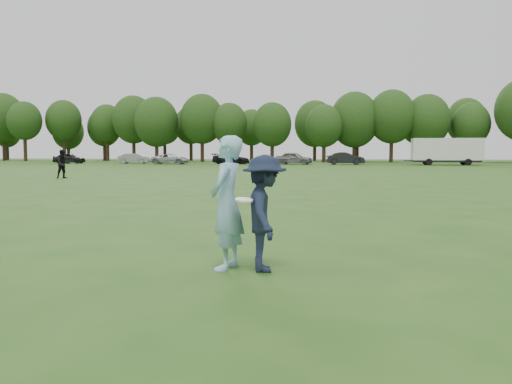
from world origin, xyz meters
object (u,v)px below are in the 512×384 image
at_px(player_far_a, 63,164).
at_px(car_b, 134,159).
at_px(defender, 265,213).
at_px(car_f, 345,158).
at_px(cargo_trailer, 447,150).
at_px(car_e, 294,158).
at_px(car_d, 231,159).
at_px(car_a, 69,158).
at_px(car_c, 171,159).
at_px(thrower, 227,203).

bearing_deg(player_far_a, car_b, 58.01).
distance_m(defender, player_far_a, 29.15).
xyz_separation_m(car_f, cargo_trailer, (11.90, -0.15, 1.01)).
height_order(player_far_a, car_f, player_far_a).
height_order(player_far_a, car_e, player_far_a).
xyz_separation_m(player_far_a, car_b, (-9.69, 36.26, -0.23)).
bearing_deg(car_f, car_d, 82.37).
bearing_deg(defender, car_a, 18.17).
xyz_separation_m(player_far_a, car_f, (17.91, 35.42, -0.15)).
bearing_deg(defender, car_c, 7.12).
relative_size(car_b, car_e, 0.90).
bearing_deg(car_c, thrower, -161.83).
height_order(thrower, car_e, thrower).
height_order(defender, car_c, defender).
bearing_deg(car_c, car_d, -78.10).
xyz_separation_m(car_b, cargo_trailer, (39.50, -0.98, 1.10)).
height_order(car_c, car_d, car_d).
bearing_deg(car_c, car_b, 70.79).
distance_m(player_far_a, car_f, 39.69).
height_order(player_far_a, car_b, player_far_a).
xyz_separation_m(car_d, car_f, (14.45, -0.59, 0.07)).
bearing_deg(car_a, player_far_a, -157.75).
distance_m(car_e, car_f, 6.32).
bearing_deg(car_a, car_f, -95.63).
height_order(defender, player_far_a, player_far_a).
bearing_deg(car_d, car_c, 109.49).
height_order(car_f, cargo_trailer, cargo_trailer).
xyz_separation_m(thrower, car_c, (-19.82, 58.46, -0.35)).
bearing_deg(thrower, car_f, -174.46).
distance_m(car_c, car_d, 7.69).
bearing_deg(car_b, car_a, 89.73).
height_order(car_b, car_d, car_d).
xyz_separation_m(thrower, player_far_a, (-15.77, 24.10, -0.10)).
xyz_separation_m(car_b, car_c, (5.64, -1.91, -0.02)).
distance_m(car_b, cargo_trailer, 39.53).
xyz_separation_m(player_far_a, car_a, (-18.56, 35.67, -0.20)).
bearing_deg(car_b, cargo_trailer, -95.48).
bearing_deg(defender, player_far_a, 22.00).
distance_m(defender, car_b, 65.77).
bearing_deg(thrower, defender, 94.61).
bearing_deg(player_far_a, car_f, 16.22).
relative_size(car_e, car_f, 0.98).
bearing_deg(car_f, thrower, 172.64).
bearing_deg(car_e, car_d, 94.16).
distance_m(thrower, car_e, 59.75).
height_order(car_a, car_c, car_a).
bearing_deg(car_e, car_a, 97.44).
relative_size(car_f, cargo_trailer, 0.52).
height_order(player_far_a, car_c, player_far_a).
relative_size(car_a, car_d, 0.86).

